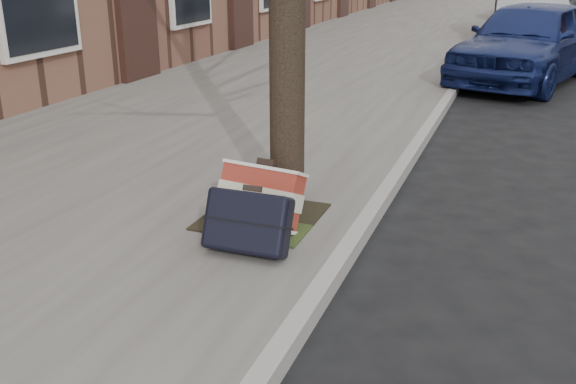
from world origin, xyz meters
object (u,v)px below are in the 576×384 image
at_px(suitcase_red, 260,197).
at_px(car_near_front, 528,41).
at_px(suitcase_navy, 248,221).
at_px(car_near_mid, 530,12).

distance_m(suitcase_red, car_near_front, 7.63).
bearing_deg(suitcase_navy, suitcase_red, 102.50).
height_order(suitcase_red, car_near_front, car_near_front).
bearing_deg(suitcase_navy, car_near_front, 78.54).
relative_size(suitcase_red, suitcase_navy, 1.06).
xyz_separation_m(car_near_front, car_near_mid, (-0.08, 5.48, 0.05)).
xyz_separation_m(suitcase_red, car_near_mid, (1.59, 12.92, 0.37)).
height_order(car_near_front, car_near_mid, car_near_mid).
bearing_deg(suitcase_navy, car_near_mid, 83.46).
bearing_deg(car_near_mid, suitcase_red, -99.99).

